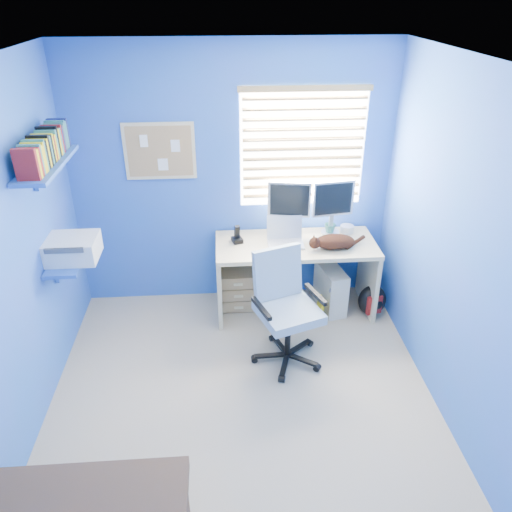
{
  "coord_description": "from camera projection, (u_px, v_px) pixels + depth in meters",
  "views": [
    {
      "loc": [
        -0.11,
        -2.86,
        2.88
      ],
      "look_at": [
        0.15,
        0.65,
        0.95
      ],
      "focal_mm": 35.0,
      "sensor_mm": 36.0,
      "label": 1
    }
  ],
  "objects": [
    {
      "name": "floor",
      "position": [
        243.0,
        403.0,
        3.89
      ],
      "size": [
        3.0,
        3.2,
        0.0
      ],
      "primitive_type": "cube",
      "color": "tan",
      "rests_on": "ground"
    },
    {
      "name": "ceiling",
      "position": [
        237.0,
        63.0,
        2.69
      ],
      "size": [
        3.0,
        3.2,
        0.0
      ],
      "primitive_type": "cube",
      "color": "white",
      "rests_on": "wall_back"
    },
    {
      "name": "wall_back",
      "position": [
        233.0,
        180.0,
        4.69
      ],
      "size": [
        3.0,
        0.01,
        2.5
      ],
      "primitive_type": "cube",
      "color": "blue",
      "rests_on": "ground"
    },
    {
      "name": "wall_front",
      "position": [
        261.0,
        472.0,
        1.89
      ],
      "size": [
        3.0,
        0.01,
        2.5
      ],
      "primitive_type": "cube",
      "color": "blue",
      "rests_on": "ground"
    },
    {
      "name": "wall_left",
      "position": [
        7.0,
        273.0,
        3.19
      ],
      "size": [
        0.01,
        3.2,
        2.5
      ],
      "primitive_type": "cube",
      "color": "blue",
      "rests_on": "ground"
    },
    {
      "name": "wall_right",
      "position": [
        461.0,
        256.0,
        3.39
      ],
      "size": [
        0.01,
        3.2,
        2.5
      ],
      "primitive_type": "cube",
      "color": "blue",
      "rests_on": "ground"
    },
    {
      "name": "desk",
      "position": [
        295.0,
        277.0,
        4.85
      ],
      "size": [
        1.5,
        0.65,
        0.74
      ],
      "primitive_type": "cube",
      "color": "tan",
      "rests_on": "floor"
    },
    {
      "name": "laptop",
      "position": [
        286.0,
        234.0,
        4.6
      ],
      "size": [
        0.33,
        0.26,
        0.22
      ],
      "primitive_type": "cube",
      "rotation": [
        0.0,
        0.0,
        -0.01
      ],
      "color": "silver",
      "rests_on": "desk"
    },
    {
      "name": "monitor_left",
      "position": [
        289.0,
        209.0,
        4.7
      ],
      "size": [
        0.41,
        0.19,
        0.54
      ],
      "primitive_type": "cube",
      "rotation": [
        0.0,
        0.0,
        -0.18
      ],
      "color": "silver",
      "rests_on": "desk"
    },
    {
      "name": "monitor_right",
      "position": [
        332.0,
        208.0,
        4.72
      ],
      "size": [
        0.41,
        0.18,
        0.54
      ],
      "primitive_type": "cube",
      "rotation": [
        0.0,
        0.0,
        0.16
      ],
      "color": "silver",
      "rests_on": "desk"
    },
    {
      "name": "phone",
      "position": [
        237.0,
        234.0,
        4.65
      ],
      "size": [
        0.12,
        0.13,
        0.17
      ],
      "primitive_type": "cube",
      "rotation": [
        0.0,
        0.0,
        0.28
      ],
      "color": "black",
      "rests_on": "desk"
    },
    {
      "name": "mug",
      "position": [
        330.0,
        229.0,
        4.82
      ],
      "size": [
        0.1,
        0.09,
        0.1
      ],
      "primitive_type": "imported",
      "color": "#337E74",
      "rests_on": "desk"
    },
    {
      "name": "cd_spindle",
      "position": [
        347.0,
        229.0,
        4.86
      ],
      "size": [
        0.13,
        0.13,
        0.07
      ],
      "primitive_type": "cylinder",
      "color": "silver",
      "rests_on": "desk"
    },
    {
      "name": "cat",
      "position": [
        335.0,
        242.0,
        4.55
      ],
      "size": [
        0.4,
        0.25,
        0.13
      ],
      "primitive_type": "ellipsoid",
      "rotation": [
        0.0,
        0.0,
        0.16
      ],
      "color": "black",
      "rests_on": "desk"
    },
    {
      "name": "tower_pc",
      "position": [
        330.0,
        289.0,
        4.93
      ],
      "size": [
        0.27,
        0.47,
        0.45
      ],
      "primitive_type": "cube",
      "rotation": [
        0.0,
        0.0,
        0.19
      ],
      "color": "beige",
      "rests_on": "floor"
    },
    {
      "name": "drawer_boxes",
      "position": [
        238.0,
        288.0,
        4.98
      ],
      "size": [
        0.35,
        0.28,
        0.41
      ],
      "primitive_type": "cube",
      "color": "tan",
      "rests_on": "floor"
    },
    {
      "name": "yellow_book",
      "position": [
        320.0,
        310.0,
        4.8
      ],
      "size": [
        0.03,
        0.17,
        0.24
      ],
      "primitive_type": "cube",
      "color": "yellow",
      "rests_on": "floor"
    },
    {
      "name": "backpack",
      "position": [
        372.0,
        300.0,
        4.87
      ],
      "size": [
        0.32,
        0.27,
        0.32
      ],
      "primitive_type": "ellipsoid",
      "rotation": [
        0.0,
        0.0,
        0.25
      ],
      "color": "black",
      "rests_on": "floor"
    },
    {
      "name": "office_chair",
      "position": [
        285.0,
        322.0,
        4.21
      ],
      "size": [
        0.73,
        0.73,
        0.98
      ],
      "color": "black",
      "rests_on": "floor"
    },
    {
      "name": "window_blinds",
      "position": [
        303.0,
        149.0,
        4.56
      ],
      "size": [
        1.15,
        0.05,
        1.1
      ],
      "color": "white",
      "rests_on": "ground"
    },
    {
      "name": "corkboard",
      "position": [
        160.0,
        151.0,
        4.48
      ],
      "size": [
        0.64,
        0.02,
        0.52
      ],
      "color": "tan",
      "rests_on": "ground"
    },
    {
      "name": "wall_shelves",
      "position": [
        57.0,
        201.0,
        3.77
      ],
      "size": [
        0.42,
        0.9,
        1.05
      ],
      "color": "#2A58B5",
      "rests_on": "ground"
    }
  ]
}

